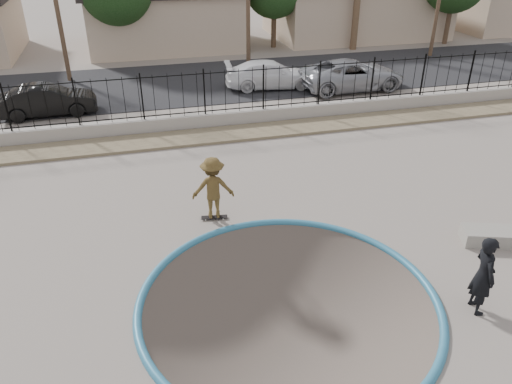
{
  "coord_description": "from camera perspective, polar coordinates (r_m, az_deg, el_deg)",
  "views": [
    {
      "loc": [
        -2.96,
        -9.37,
        7.74
      ],
      "look_at": [
        0.01,
        2.0,
        1.29
      ],
      "focal_mm": 35.0,
      "sensor_mm": 36.0,
      "label": 1
    }
  ],
  "objects": [
    {
      "name": "rock_strip",
      "position": [
        20.32,
        -5.21,
        6.42
      ],
      "size": [
        42.0,
        1.6,
        0.11
      ],
      "primitive_type": "cube",
      "color": "#867558",
      "rests_on": "ground"
    },
    {
      "name": "coping_ring",
      "position": [
        11.78,
        3.73,
        -12.39
      ],
      "size": [
        7.04,
        7.04,
        0.2
      ],
      "primitive_type": "torus",
      "color": "teal",
      "rests_on": "ground"
    },
    {
      "name": "car_b",
      "position": [
        24.16,
        -22.73,
        9.64
      ],
      "size": [
        4.21,
        1.68,
        1.36
      ],
      "primitive_type": "imported",
      "rotation": [
        0.0,
        0.0,
        1.63
      ],
      "color": "black",
      "rests_on": "street"
    },
    {
      "name": "skateboard",
      "position": [
        14.7,
        -4.79,
        -2.88
      ],
      "size": [
        0.79,
        0.31,
        0.07
      ],
      "rotation": [
        0.0,
        0.0,
        -0.16
      ],
      "color": "black",
      "rests_on": "ground"
    },
    {
      "name": "bowl_pit",
      "position": [
        11.78,
        3.73,
        -12.39
      ],
      "size": [
        6.84,
        6.84,
        1.8
      ],
      "primitive_type": null,
      "color": "#53463F",
      "rests_on": "ground"
    },
    {
      "name": "retaining_wall",
      "position": [
        21.24,
        -5.76,
        8.11
      ],
      "size": [
        42.0,
        0.45,
        0.6
      ],
      "primitive_type": "cube",
      "color": "gray",
      "rests_on": "ground"
    },
    {
      "name": "car_c",
      "position": [
        26.35,
        1.66,
        13.28
      ],
      "size": [
        4.81,
        2.35,
        1.35
      ],
      "primitive_type": "imported",
      "rotation": [
        0.0,
        0.0,
        1.47
      ],
      "color": "white",
      "rests_on": "street"
    },
    {
      "name": "fence",
      "position": [
        20.85,
        -5.92,
        11.2
      ],
      "size": [
        40.0,
        0.04,
        1.8
      ],
      "color": "black",
      "rests_on": "retaining_wall"
    },
    {
      "name": "car_d",
      "position": [
        26.51,
        10.99,
        13.03
      ],
      "size": [
        5.41,
        2.6,
        1.49
      ],
      "primitive_type": "imported",
      "rotation": [
        0.0,
        0.0,
        1.59
      ],
      "color": "#9D9FA6",
      "rests_on": "street"
    },
    {
      "name": "house_east",
      "position": [
        40.1,
        11.22,
        20.0
      ],
      "size": [
        12.6,
        8.6,
        3.9
      ],
      "color": "tan",
      "rests_on": "ground"
    },
    {
      "name": "videographer",
      "position": [
        12.03,
        24.56,
        -8.63
      ],
      "size": [
        0.56,
        0.76,
        1.91
      ],
      "primitive_type": "imported",
      "rotation": [
        0.0,
        0.0,
        1.41
      ],
      "color": "black",
      "rests_on": "ground"
    },
    {
      "name": "ground",
      "position": [
        23.32,
        -6.29,
        6.31
      ],
      "size": [
        120.0,
        120.0,
        2.2
      ],
      "primitive_type": "cube",
      "color": "gray",
      "rests_on": "ground"
    },
    {
      "name": "street",
      "position": [
        27.64,
        -8.1,
        12.26
      ],
      "size": [
        90.0,
        8.0,
        0.04
      ],
      "primitive_type": "cube",
      "color": "black",
      "rests_on": "ground"
    },
    {
      "name": "house_center",
      "position": [
        36.45,
        -10.39,
        19.24
      ],
      "size": [
        10.6,
        8.6,
        3.9
      ],
      "color": "tan",
      "rests_on": "ground"
    },
    {
      "name": "skater",
      "position": [
        14.26,
        -4.93,
        0.12
      ],
      "size": [
        1.28,
        0.83,
        1.86
      ],
      "primitive_type": "imported",
      "rotation": [
        0.0,
        0.0,
        3.02
      ],
      "color": "brown",
      "rests_on": "ground"
    },
    {
      "name": "concrete_ledge",
      "position": [
        14.99,
        25.44,
        -4.59
      ],
      "size": [
        1.74,
        1.18,
        0.4
      ],
      "primitive_type": "cube",
      "rotation": [
        0.0,
        0.0,
        -0.33
      ],
      "color": "gray",
      "rests_on": "ground"
    }
  ]
}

